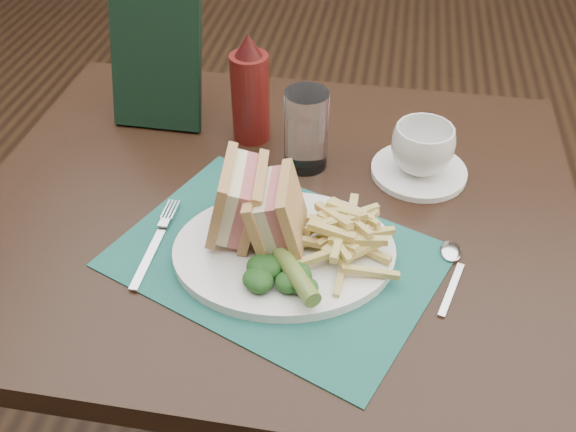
# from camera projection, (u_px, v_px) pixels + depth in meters

# --- Properties ---
(floor) EXTENTS (7.00, 7.00, 0.00)m
(floor) POSITION_uv_depth(u_px,v_px,m) (310.00, 295.00, 1.82)
(floor) COLOR black
(floor) RESTS_ON ground
(table_main) EXTENTS (0.90, 0.75, 0.75)m
(table_main) POSITION_uv_depth(u_px,v_px,m) (277.00, 355.00, 1.21)
(table_main) COLOR black
(table_main) RESTS_ON ground
(placemat) EXTENTS (0.50, 0.43, 0.00)m
(placemat) POSITION_uv_depth(u_px,v_px,m) (277.00, 257.00, 0.87)
(placemat) COLOR #1B584F
(placemat) RESTS_ON table_main
(plate) EXTENTS (0.34, 0.29, 0.01)m
(plate) POSITION_uv_depth(u_px,v_px,m) (284.00, 251.00, 0.87)
(plate) COLOR white
(plate) RESTS_ON placemat
(sandwich_half_a) EXTENTS (0.09, 0.12, 0.11)m
(sandwich_half_a) POSITION_uv_depth(u_px,v_px,m) (222.00, 198.00, 0.85)
(sandwich_half_a) COLOR tan
(sandwich_half_a) RESTS_ON plate
(sandwich_half_b) EXTENTS (0.08, 0.11, 0.10)m
(sandwich_half_b) POSITION_uv_depth(u_px,v_px,m) (260.00, 211.00, 0.84)
(sandwich_half_b) COLOR tan
(sandwich_half_b) RESTS_ON plate
(kale_garnish) EXTENTS (0.11, 0.08, 0.03)m
(kale_garnish) POSITION_uv_depth(u_px,v_px,m) (285.00, 274.00, 0.80)
(kale_garnish) COLOR #173E16
(kale_garnish) RESTS_ON plate
(pickle_spear) EXTENTS (0.09, 0.11, 0.03)m
(pickle_spear) POSITION_uv_depth(u_px,v_px,m) (292.00, 269.00, 0.80)
(pickle_spear) COLOR #58722B
(pickle_spear) RESTS_ON plate
(fries_pile) EXTENTS (0.18, 0.20, 0.06)m
(fries_pile) POSITION_uv_depth(u_px,v_px,m) (342.00, 229.00, 0.84)
(fries_pile) COLOR #CFBB67
(fries_pile) RESTS_ON plate
(fork) EXTENTS (0.03, 0.17, 0.01)m
(fork) POSITION_uv_depth(u_px,v_px,m) (155.00, 241.00, 0.88)
(fork) COLOR silver
(fork) RESTS_ON placemat
(spoon) EXTENTS (0.07, 0.15, 0.01)m
(spoon) POSITION_uv_depth(u_px,v_px,m) (451.00, 274.00, 0.84)
(spoon) COLOR silver
(spoon) RESTS_ON table_main
(saucer) EXTENTS (0.20, 0.20, 0.01)m
(saucer) POSITION_uv_depth(u_px,v_px,m) (419.00, 171.00, 1.01)
(saucer) COLOR white
(saucer) RESTS_ON table_main
(coffee_cup) EXTENTS (0.13, 0.13, 0.08)m
(coffee_cup) POSITION_uv_depth(u_px,v_px,m) (422.00, 149.00, 0.98)
(coffee_cup) COLOR white
(coffee_cup) RESTS_ON saucer
(drinking_glass) EXTENTS (0.09, 0.09, 0.13)m
(drinking_glass) POSITION_uv_depth(u_px,v_px,m) (306.00, 130.00, 0.99)
(drinking_glass) COLOR white
(drinking_glass) RESTS_ON table_main
(ketchup_bottle) EXTENTS (0.07, 0.07, 0.19)m
(ketchup_bottle) POSITION_uv_depth(u_px,v_px,m) (250.00, 88.00, 1.03)
(ketchup_bottle) COLOR #50100D
(ketchup_bottle) RESTS_ON table_main
(check_presenter) EXTENTS (0.15, 0.09, 0.24)m
(check_presenter) POSITION_uv_depth(u_px,v_px,m) (156.00, 54.00, 1.06)
(check_presenter) COLOR black
(check_presenter) RESTS_ON table_main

